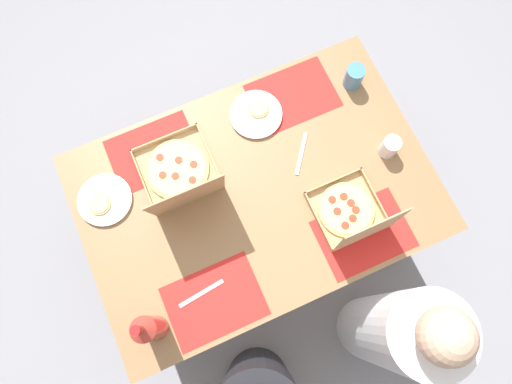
{
  "coord_description": "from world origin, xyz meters",
  "views": [
    {
      "loc": [
        0.2,
        0.44,
        2.55
      ],
      "look_at": [
        0.0,
        0.0,
        0.78
      ],
      "focal_mm": 31.8,
      "sensor_mm": 36.0,
      "label": 1
    }
  ],
  "objects": [
    {
      "name": "cup_dark",
      "position": [
        -0.57,
        0.06,
        0.83
      ],
      "size": [
        0.07,
        0.07,
        0.1
      ],
      "primitive_type": "cylinder",
      "color": "silver",
      "rests_on": "dining_table"
    },
    {
      "name": "diner_left_seat",
      "position": [
        -0.32,
        0.74,
        0.52
      ],
      "size": [
        0.32,
        0.32,
        1.17
      ],
      "color": "white",
      "rests_on": "ground_plane"
    },
    {
      "name": "cup_clear_right",
      "position": [
        -0.58,
        -0.28,
        0.83
      ],
      "size": [
        0.08,
        0.08,
        0.11
      ],
      "primitive_type": "cylinder",
      "color": "teal",
      "rests_on": "dining_table"
    },
    {
      "name": "plate_middle",
      "position": [
        -0.14,
        -0.31,
        0.79
      ],
      "size": [
        0.22,
        0.22,
        0.03
      ],
      "color": "white",
      "rests_on": "dining_table"
    },
    {
      "name": "soda_bottle",
      "position": [
        0.55,
        0.33,
        0.91
      ],
      "size": [
        0.09,
        0.09,
        0.32
      ],
      "color": "#B2382D",
      "rests_on": "dining_table"
    },
    {
      "name": "pizza_box_center",
      "position": [
        -0.3,
        0.24,
        0.82
      ],
      "size": [
        0.26,
        0.26,
        0.29
      ],
      "color": "tan",
      "rests_on": "dining_table"
    },
    {
      "name": "fork_by_far_right",
      "position": [
        -0.24,
        -0.07,
        0.78
      ],
      "size": [
        0.13,
        0.16,
        0.0
      ],
      "primitive_type": "cube",
      "rotation": [
        0.0,
        0.0,
        4.06
      ],
      "color": "#B7B7BC",
      "rests_on": "dining_table"
    },
    {
      "name": "plate_far_left",
      "position": [
        0.57,
        -0.21,
        0.79
      ],
      "size": [
        0.22,
        0.22,
        0.03
      ],
      "color": "white",
      "rests_on": "dining_table"
    },
    {
      "name": "fork_by_near_right",
      "position": [
        0.35,
        0.28,
        0.78
      ],
      "size": [
        0.19,
        0.04,
        0.0
      ],
      "primitive_type": "cube",
      "rotation": [
        0.0,
        0.0,
        0.11
      ],
      "color": "#B7B7BC",
      "rests_on": "dining_table"
    },
    {
      "name": "placemat_near_left",
      "position": [
        -0.32,
        -0.33,
        0.78
      ],
      "size": [
        0.36,
        0.26,
        0.0
      ],
      "primitive_type": "cube",
      "color": "red",
      "rests_on": "dining_table"
    },
    {
      "name": "placemat_near_right",
      "position": [
        0.32,
        -0.33,
        0.78
      ],
      "size": [
        0.36,
        0.26,
        0.0
      ],
      "primitive_type": "cube",
      "color": "red",
      "rests_on": "dining_table"
    },
    {
      "name": "placemat_far_left",
      "position": [
        -0.32,
        0.33,
        0.78
      ],
      "size": [
        0.36,
        0.26,
        0.0
      ],
      "primitive_type": "cube",
      "color": "red",
      "rests_on": "dining_table"
    },
    {
      "name": "dining_table",
      "position": [
        0.0,
        0.0,
        0.66
      ],
      "size": [
        1.42,
        0.96,
        0.78
      ],
      "color": "#3F3328",
      "rests_on": "ground_plane"
    },
    {
      "name": "ground_plane",
      "position": [
        0.0,
        0.0,
        0.0
      ],
      "size": [
        6.0,
        6.0,
        0.0
      ],
      "primitive_type": "plane",
      "color": "gray"
    },
    {
      "name": "placemat_far_right",
      "position": [
        0.32,
        0.33,
        0.78
      ],
      "size": [
        0.36,
        0.26,
        0.0
      ],
      "primitive_type": "cube",
      "color": "red",
      "rests_on": "dining_table"
    },
    {
      "name": "pizza_box_edge_far",
      "position": [
        0.26,
        -0.18,
        0.83
      ],
      "size": [
        0.3,
        0.35,
        0.33
      ],
      "color": "tan",
      "rests_on": "dining_table"
    }
  ]
}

